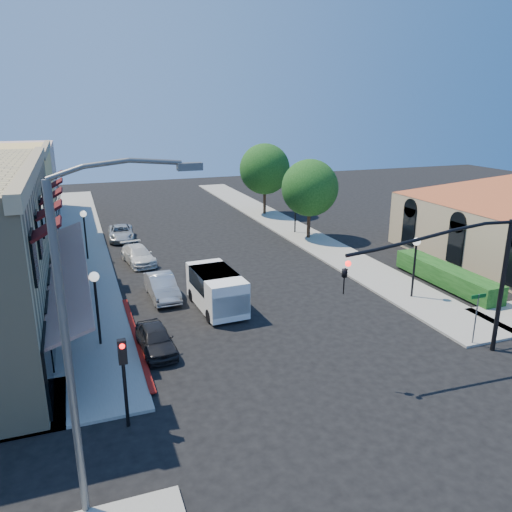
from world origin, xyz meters
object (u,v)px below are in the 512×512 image
object	(u,v)px
signal_mast_arm	(465,269)
lamppost_left_near	(95,290)
street_tree_a	(310,188)
lamppost_left_far	(84,223)
lamppost_right_far	(296,202)
secondary_signal	(124,367)
parked_car_d	(121,233)
parked_car_c	(138,255)
lamppost_right_near	(416,252)
parked_car_a	(156,339)
parked_car_b	(162,287)
cobra_streetlight	(80,333)
street_tree_b	(265,169)
street_name_sign	(477,311)
white_van	(217,288)

from	to	relation	value
signal_mast_arm	lamppost_left_near	world-z (taller)	signal_mast_arm
street_tree_a	signal_mast_arm	bearing A→B (deg)	-98.17
lamppost_left_far	lamppost_right_far	world-z (taller)	same
secondary_signal	lamppost_left_far	size ratio (longest dim) A/B	0.93
parked_car_d	parked_car_c	bearing A→B (deg)	-82.46
lamppost_right_near	parked_car_a	xyz separation A→B (m)	(-14.70, -1.38, -2.14)
street_tree_a	parked_car_a	bearing A→B (deg)	-134.28
lamppost_right_far	parked_car_d	distance (m)	14.64
parked_car_d	street_tree_a	bearing A→B (deg)	-15.10
lamppost_left_far	parked_car_b	xyz separation A→B (m)	(3.70, -9.00, -2.07)
cobra_streetlight	lamppost_right_near	distance (m)	20.44
signal_mast_arm	cobra_streetlight	bearing A→B (deg)	-166.89
street_tree_a	lamppost_left_far	distance (m)	17.36
lamppost_right_near	parked_car_c	distance (m)	18.35
signal_mast_arm	parked_car_b	world-z (taller)	signal_mast_arm
street_tree_b	parked_car_b	bearing A→B (deg)	-125.59
lamppost_left_far	lamppost_right_far	size ratio (longest dim) A/B	1.00
street_tree_a	lamppost_right_near	size ratio (longest dim) A/B	1.82
signal_mast_arm	parked_car_d	size ratio (longest dim) A/B	1.90
secondary_signal	parked_car_d	xyz separation A→B (m)	(2.31, 25.51, -1.73)
street_tree_b	signal_mast_arm	world-z (taller)	street_tree_b
lamppost_right_near	parked_car_d	world-z (taller)	lamppost_right_near
street_tree_a	signal_mast_arm	size ratio (longest dim) A/B	0.81
signal_mast_arm	parked_car_b	size ratio (longest dim) A/B	1.98
street_name_sign	secondary_signal	bearing A→B (deg)	-177.07
street_tree_a	street_name_sign	bearing A→B (deg)	-93.76
lamppost_left_far	white_van	world-z (taller)	lamppost_left_far
street_tree_a	secondary_signal	world-z (taller)	street_tree_a
street_tree_a	street_name_sign	world-z (taller)	street_tree_a
street_tree_b	white_van	world-z (taller)	street_tree_b
street_tree_b	signal_mast_arm	bearing A→B (deg)	-95.51
lamppost_left_near	lamppost_right_far	distance (m)	23.35
lamppost_right_near	parked_car_d	size ratio (longest dim) A/B	0.85
lamppost_left_near	lamppost_right_far	bearing A→B (deg)	43.26
signal_mast_arm	lamppost_left_far	distance (m)	25.07
lamppost_right_far	street_tree_a	bearing A→B (deg)	-81.47
street_tree_a	lamppost_left_near	xyz separation A→B (m)	(-17.30, -14.00, -1.46)
lamppost_right_far	signal_mast_arm	bearing A→B (deg)	-96.70
lamppost_right_near	white_van	world-z (taller)	lamppost_right_near
parked_car_b	lamppost_left_far	bearing A→B (deg)	110.33
parked_car_a	street_name_sign	bearing A→B (deg)	-20.83
secondary_signal	lamppost_left_near	size ratio (longest dim) A/B	0.93
street_tree_b	secondary_signal	distance (m)	34.97
secondary_signal	parked_car_b	world-z (taller)	secondary_signal
lamppost_left_near	lamppost_right_near	distance (m)	17.00
lamppost_left_near	lamppost_right_far	xyz separation A→B (m)	(17.00, 16.00, 0.00)
lamppost_left_near	lamppost_right_far	size ratio (longest dim) A/B	1.00
lamppost_right_far	parked_car_d	bearing A→B (deg)	168.38
street_name_sign	lamppost_right_near	xyz separation A→B (m)	(1.00, 5.80, 1.04)
street_tree_a	parked_car_b	world-z (taller)	street_tree_a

